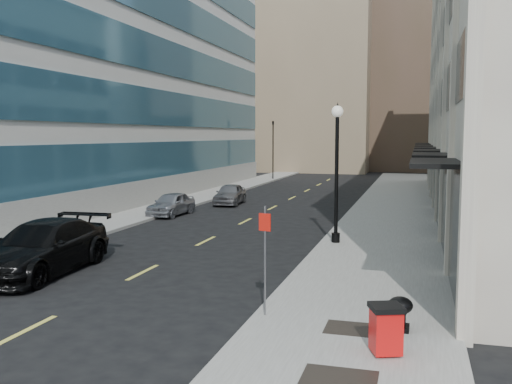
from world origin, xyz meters
The scene contains 18 objects.
sidewalk_right centered at (7.50, 20.00, 0.07)m, with size 5.00×80.00×0.15m, color gray.
sidewalk_left centered at (-6.50, 20.00, 0.07)m, with size 3.00×80.00×0.15m, color gray.
building_left centered at (-15.95, 27.00, 9.99)m, with size 16.14×46.00×20.00m.
skyline_tan_near centered at (-4.00, 68.00, 14.00)m, with size 14.00×18.00×28.00m, color #847056.
skyline_brown centered at (8.00, 72.00, 17.00)m, with size 12.00×16.00×34.00m, color #4F3B2F.
skyline_tan_far centered at (-14.00, 78.00, 11.00)m, with size 12.00×14.00×22.00m, color #847056.
skyline_stone centered at (18.00, 66.00, 10.00)m, with size 10.00×14.00×20.00m, color beige.
grate_mid centered at (7.60, 1.00, 0.15)m, with size 1.40×1.00×0.01m, color black.
grate_far centered at (7.60, 3.80, 0.15)m, with size 1.40×1.00×0.01m, color black.
road_centerline centered at (0.00, 17.00, 0.01)m, with size 0.15×68.20×0.01m.
traffic_signal centered at (-5.50, 48.00, 5.72)m, with size 0.66×0.66×6.98m.
car_black_pickup centered at (-3.20, 7.00, 0.88)m, with size 2.45×6.04×1.75m, color black.
car_silver_sedan centered at (-4.80, 21.00, 0.68)m, with size 1.60×3.97×1.35m, color gray.
car_grey_sedan centered at (-3.20, 27.00, 0.70)m, with size 1.65×4.11×1.40m, color slate.
trash_bin centered at (8.36, 2.44, 0.71)m, with size 0.82×0.82×1.04m.
lamppost centered at (5.66, 14.49, 3.58)m, with size 0.49×0.49×5.85m.
sign_post centered at (5.30, 4.24, 1.89)m, with size 0.32×0.11×2.76m.
urn_planter centered at (8.60, 4.00, 0.63)m, with size 0.57×0.57×0.79m.
Camera 1 is at (8.88, -9.23, 4.65)m, focal length 40.00 mm.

